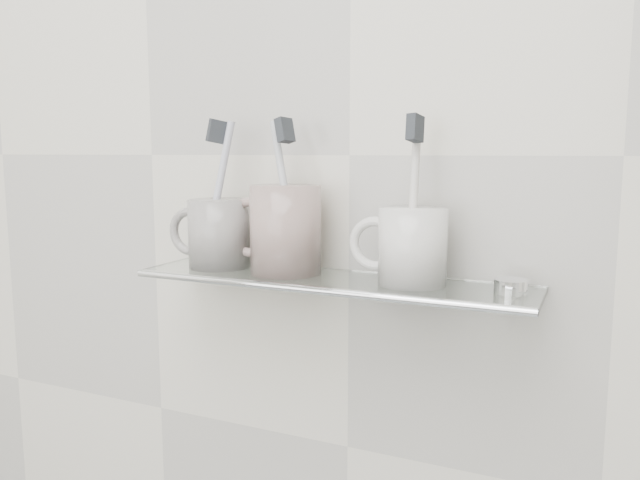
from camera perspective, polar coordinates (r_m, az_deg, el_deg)
The scene contains 18 objects.
wall_back at distance 0.81m, azimuth 2.71°, elevation 7.75°, with size 2.50×2.50×0.00m, color beige.
shelf_glass at distance 0.77m, azimuth 0.93°, elevation -3.76°, with size 0.50×0.12×0.01m, color silver.
shelf_rail at distance 0.72m, azimuth -0.84°, elevation -4.58°, with size 0.01×0.01×0.50m, color silver.
bracket_left at distance 0.92m, azimuth -10.02°, elevation -2.72°, with size 0.02×0.02×0.03m, color silver.
bracket_right at distance 0.77m, azimuth 17.02°, elevation -5.07°, with size 0.02×0.02×0.03m, color silver.
mug_left at distance 0.85m, azimuth -9.22°, elevation 0.59°, with size 0.08×0.08×0.09m, color white.
mug_left_handle at distance 0.87m, azimuth -11.78°, elevation 0.75°, with size 0.07×0.07×0.01m, color white.
toothbrush_left at distance 0.84m, azimuth -9.31°, elevation 4.32°, with size 0.01×0.01×0.19m, color silver.
bristles_left at distance 0.84m, azimuth -9.43°, elevation 9.77°, with size 0.01×0.02×0.03m, color #262A2F.
mug_center at distance 0.80m, azimuth -3.16°, elevation 0.96°, with size 0.09×0.09×0.11m, color silver.
mug_center_handle at distance 0.82m, azimuth -6.36°, elevation 1.14°, with size 0.08×0.08×0.01m, color silver.
toothbrush_center at distance 0.79m, azimuth -3.19°, elevation 4.18°, with size 0.01×0.01×0.19m, color #ABB3B9.
bristles_center at distance 0.79m, azimuth -3.23°, elevation 9.99°, with size 0.01×0.02×0.03m, color #262A2F.
mug_right at distance 0.74m, azimuth 8.46°, elevation -0.57°, with size 0.08×0.08×0.09m, color white.
mug_right_handle at distance 0.75m, azimuth 5.06°, elevation -0.35°, with size 0.07×0.07×0.01m, color white.
toothbrush_right at distance 0.73m, azimuth 8.55°, elevation 3.78°, with size 0.01×0.01×0.19m, color silver.
bristles_right at distance 0.73m, azimuth 8.68°, elevation 10.07°, with size 0.01×0.02×0.03m, color #262A2F.
chrome_cap at distance 0.72m, azimuth 17.05°, elevation -4.05°, with size 0.04×0.04×0.02m, color silver.
Camera 1 is at (0.30, 0.34, 1.25)m, focal length 35.00 mm.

